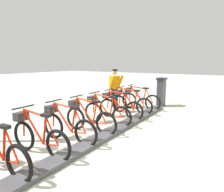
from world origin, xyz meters
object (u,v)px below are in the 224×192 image
(bike_docked_1, at_px, (130,102))
(worker_near_rack, at_px, (115,87))
(bike_docked_3, at_px, (105,111))
(bike_docked_6, at_px, (37,136))
(bike_docked_2, at_px, (118,106))
(bike_docked_4, at_px, (88,117))
(bike_docked_5, at_px, (66,125))
(bike_docked_0, at_px, (139,99))
(payment_kiosk, at_px, (161,91))

(bike_docked_1, height_order, worker_near_rack, worker_near_rack)
(bike_docked_3, distance_m, worker_near_rack, 2.48)
(bike_docked_1, bearing_deg, bike_docked_6, 90.00)
(bike_docked_2, distance_m, bike_docked_4, 1.66)
(bike_docked_5, bearing_deg, bike_docked_3, -90.00)
(worker_near_rack, bearing_deg, bike_docked_0, -164.40)
(bike_docked_3, height_order, bike_docked_6, same)
(bike_docked_1, relative_size, bike_docked_4, 1.00)
(worker_near_rack, bearing_deg, bike_docked_5, 104.83)
(payment_kiosk, relative_size, worker_near_rack, 0.77)
(payment_kiosk, xyz_separation_m, bike_docked_0, (0.57, 1.09, -0.24))
(bike_docked_2, height_order, bike_docked_4, same)
(bike_docked_2, xyz_separation_m, bike_docked_4, (0.00, 1.66, 0.00))
(bike_docked_0, height_order, worker_near_rack, worker_near_rack)
(bike_docked_1, bearing_deg, bike_docked_0, -90.00)
(bike_docked_4, height_order, bike_docked_5, same)
(bike_docked_3, relative_size, bike_docked_4, 1.00)
(bike_docked_2, relative_size, bike_docked_5, 1.00)
(bike_docked_2, height_order, bike_docked_6, same)
(bike_docked_5, bearing_deg, bike_docked_1, -90.00)
(bike_docked_0, relative_size, bike_docked_4, 1.00)
(payment_kiosk, relative_size, bike_docked_3, 0.74)
(bike_docked_2, height_order, bike_docked_3, same)
(bike_docked_0, xyz_separation_m, bike_docked_2, (0.00, 1.66, 0.00))
(bike_docked_1, bearing_deg, payment_kiosk, -106.56)
(bike_docked_4, distance_m, worker_near_rack, 3.24)
(bike_docked_0, height_order, bike_docked_2, same)
(bike_docked_1, relative_size, worker_near_rack, 1.04)
(bike_docked_0, relative_size, bike_docked_3, 1.00)
(bike_docked_6, bearing_deg, bike_docked_5, -90.00)
(bike_docked_1, bearing_deg, bike_docked_4, 90.00)
(bike_docked_2, bearing_deg, bike_docked_1, -90.00)
(bike_docked_5, relative_size, worker_near_rack, 1.04)
(payment_kiosk, xyz_separation_m, bike_docked_6, (0.57, 6.07, -0.24))
(bike_docked_0, height_order, bike_docked_3, same)
(payment_kiosk, xyz_separation_m, bike_docked_3, (0.57, 3.58, -0.24))
(payment_kiosk, distance_m, bike_docked_0, 1.26)
(bike_docked_2, height_order, bike_docked_5, same)
(bike_docked_3, distance_m, bike_docked_4, 0.83)
(bike_docked_3, relative_size, bike_docked_5, 1.00)
(bike_docked_3, relative_size, bike_docked_6, 1.00)
(bike_docked_4, bearing_deg, worker_near_rack, -71.36)
(bike_docked_4, bearing_deg, bike_docked_3, -90.00)
(bike_docked_6, height_order, worker_near_rack, worker_near_rack)
(bike_docked_0, bearing_deg, worker_near_rack, 15.60)
(bike_docked_3, bearing_deg, bike_docked_0, -90.00)
(worker_near_rack, bearing_deg, bike_docked_2, 126.67)
(bike_docked_4, bearing_deg, payment_kiosk, -97.38)
(payment_kiosk, xyz_separation_m, bike_docked_2, (0.57, 2.75, -0.24))
(bike_docked_6, bearing_deg, bike_docked_3, -90.00)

